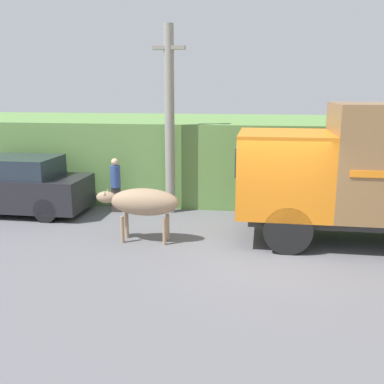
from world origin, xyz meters
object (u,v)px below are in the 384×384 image
object	(u,v)px
parked_suv	(15,186)
utility_pole	(170,119)
pedestrian_on_hill	(116,182)
brown_cow	(143,202)

from	to	relation	value
parked_suv	utility_pole	size ratio (longest dim) A/B	0.80
pedestrian_on_hill	utility_pole	bearing A→B (deg)	-177.12
utility_pole	brown_cow	bearing A→B (deg)	-92.49
pedestrian_on_hill	utility_pole	xyz separation A→B (m)	(1.59, 0.22, 1.85)
brown_cow	utility_pole	distance (m)	3.20
parked_suv	brown_cow	bearing A→B (deg)	-23.21
utility_pole	parked_suv	bearing A→B (deg)	-169.66
brown_cow	parked_suv	world-z (taller)	parked_suv
parked_suv	pedestrian_on_hill	bearing A→B (deg)	11.86
parked_suv	utility_pole	xyz separation A→B (m)	(4.42, 0.81, 1.93)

